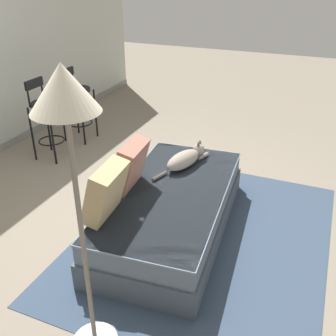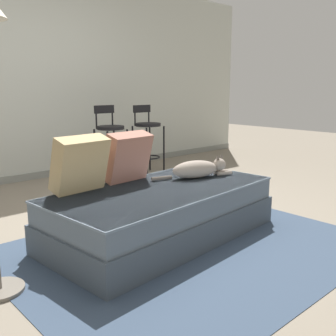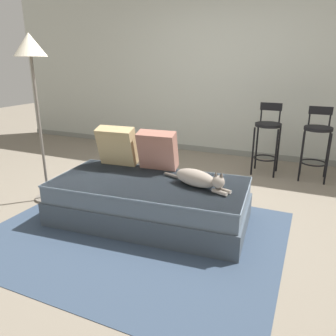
% 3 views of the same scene
% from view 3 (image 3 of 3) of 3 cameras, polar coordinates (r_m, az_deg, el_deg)
% --- Properties ---
extents(ground_plane, '(16.00, 16.00, 0.00)m').
position_cam_3_polar(ground_plane, '(3.55, -0.25, -6.29)').
color(ground_plane, slate).
rests_on(ground_plane, ground).
extents(wall_back_panel, '(8.00, 0.10, 2.60)m').
position_cam_3_polar(wall_back_panel, '(5.37, 10.03, 16.12)').
color(wall_back_panel, '#B7BCB2').
rests_on(wall_back_panel, ground).
extents(wall_baseboard_trim, '(8.00, 0.02, 0.09)m').
position_cam_3_polar(wall_baseboard_trim, '(5.50, 9.17, 2.95)').
color(wall_baseboard_trim, gray).
rests_on(wall_baseboard_trim, ground).
extents(area_rug, '(2.53, 2.00, 0.01)m').
position_cam_3_polar(area_rug, '(3.00, -5.85, -11.29)').
color(area_rug, '#334256').
rests_on(area_rug, ground).
extents(couch, '(1.90, 1.06, 0.40)m').
position_cam_3_polar(couch, '(3.14, -3.26, -5.66)').
color(couch, '#44505B').
rests_on(couch, ground).
extents(throw_pillow_corner, '(0.42, 0.28, 0.42)m').
position_cam_3_polar(throw_pillow_corner, '(3.52, -8.82, 3.84)').
color(throw_pillow_corner, tan).
rests_on(throw_pillow_corner, couch).
extents(throw_pillow_middle, '(0.41, 0.27, 0.41)m').
position_cam_3_polar(throw_pillow_middle, '(3.33, -1.81, 3.13)').
color(throw_pillow_middle, '#936051').
rests_on(throw_pillow_middle, couch).
extents(cat, '(0.72, 0.31, 0.19)m').
position_cam_3_polar(cat, '(2.92, 5.27, -1.85)').
color(cat, gray).
rests_on(cat, couch).
extents(bar_stool_near_window, '(0.34, 0.34, 0.94)m').
position_cam_3_polar(bar_stool_near_window, '(4.57, 16.94, 5.72)').
color(bar_stool_near_window, black).
rests_on(bar_stool_near_window, ground).
extents(bar_stool_by_doorway, '(0.34, 0.34, 0.93)m').
position_cam_3_polar(bar_stool_by_doorway, '(4.54, 24.50, 4.74)').
color(bar_stool_by_doorway, black).
rests_on(bar_stool_by_doorway, ground).
extents(floor_lamp, '(0.32, 0.32, 1.73)m').
position_cam_3_polar(floor_lamp, '(3.63, -22.66, 16.71)').
color(floor_lamp, slate).
rests_on(floor_lamp, ground).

